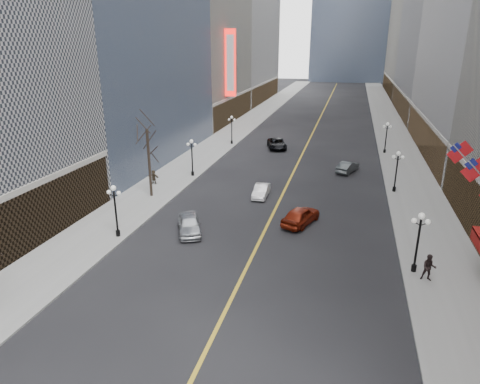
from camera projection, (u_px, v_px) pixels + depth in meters
The scene contains 20 objects.
sidewalk_east at pixel (398, 148), 66.76m from camera, with size 6.00×230.00×0.15m, color gray.
sidewalk_west at pixel (226, 138), 73.39m from camera, with size 6.00×230.00×0.15m, color gray.
lane_line at pixel (313, 132), 79.23m from camera, with size 0.25×200.00×0.02m, color gold.
streetlamp_east_1 at pixel (419, 236), 29.82m from camera, with size 1.26×0.44×4.52m.
streetlamp_east_2 at pixel (397, 167), 46.25m from camera, with size 1.26×0.44×4.52m.
streetlamp_east_3 at pixel (386, 134), 62.69m from camera, with size 1.26×0.44×4.52m.
streetlamp_west_1 at pixel (115, 206), 35.41m from camera, with size 1.26×0.44×4.52m.
streetlamp_west_2 at pixel (192, 154), 51.84m from camera, with size 1.26×0.44×4.52m.
streetlamp_west_3 at pixel (232, 127), 68.28m from camera, with size 1.26×0.44×4.52m.
flag_4 at pixel (478, 172), 29.36m from camera, with size 2.87×0.12×2.87m.
flag_5 at pixel (462, 154), 33.92m from camera, with size 2.87×0.12×2.87m.
theatre_marquee at pixel (230, 63), 79.01m from camera, with size 2.00×0.55×12.00m.
tree_west_far at pixel (148, 140), 43.83m from camera, with size 3.60×3.60×7.92m.
car_nb_near at pixel (189, 224), 37.05m from camera, with size 1.91×4.74×1.61m, color #B5B9BD.
car_nb_mid at pixel (261, 191), 45.75m from camera, with size 1.40×4.00×1.32m, color silver.
car_nb_far at pixel (277, 144), 66.40m from camera, with size 2.57×5.56×1.55m, color black.
car_sb_mid at pixel (301, 215), 38.81m from camera, with size 1.95×4.85×1.65m, color maroon.
car_sb_far at pixel (348, 167), 54.32m from camera, with size 1.49×4.27×1.41m, color #444A4B.
ped_east_walk at pixel (429, 268), 29.26m from camera, with size 0.94×0.52×1.93m, color black.
ped_west_far at pixel (154, 177), 49.44m from camera, with size 1.50×0.43×1.62m, color #33291C.
Camera 1 is at (6.52, 0.64, 15.72)m, focal length 32.00 mm.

